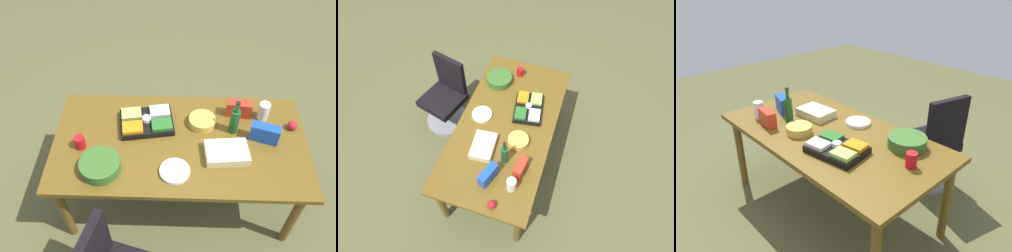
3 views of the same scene
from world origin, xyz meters
TOP-DOWN VIEW (x-y plane):
  - ground_plane at (0.00, 0.00)m, footprint 10.00×10.00m
  - conference_table at (0.00, 0.00)m, footprint 1.97×1.01m
  - apple_red at (0.89, 0.16)m, footprint 0.08×0.08m
  - wine_bottle at (0.42, 0.12)m, footprint 0.08×0.08m
  - chip_bag_blue at (0.65, 0.04)m, footprint 0.23×0.14m
  - chip_bowl at (0.18, 0.19)m, footprint 0.25×0.25m
  - mayo_jar at (0.67, 0.27)m, footprint 0.11×0.11m
  - chip_bag_red at (0.48, 0.30)m, footprint 0.21×0.11m
  - veggie_tray at (-0.27, 0.17)m, footprint 0.46×0.36m
  - salad_bowl at (-0.57, -0.28)m, footprint 0.38×0.38m
  - paper_plate_stack at (-0.04, -0.29)m, footprint 0.25×0.25m
  - red_solo_cup at (-0.76, -0.08)m, footprint 0.09×0.09m
  - sheet_cake at (0.35, -0.13)m, footprint 0.34×0.25m

SIDE VIEW (x-z plane):
  - ground_plane at x=0.00m, z-range 0.00..0.00m
  - conference_table at x=0.00m, z-range 0.30..1.07m
  - paper_plate_stack at x=-0.04m, z-range 0.76..0.79m
  - chip_bowl at x=0.18m, z-range 0.76..0.83m
  - sheet_cake at x=0.35m, z-range 0.76..0.83m
  - veggie_tray at x=-0.27m, z-range 0.76..0.84m
  - apple_red at x=0.89m, z-range 0.76..0.84m
  - salad_bowl at x=-0.57m, z-range 0.76..0.85m
  - red_solo_cup at x=-0.76m, z-range 0.76..0.87m
  - chip_bag_red at x=0.48m, z-range 0.76..0.90m
  - chip_bag_blue at x=0.65m, z-range 0.76..0.91m
  - mayo_jar at x=0.67m, z-range 0.76..0.92m
  - wine_bottle at x=0.42m, z-range 0.73..1.05m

